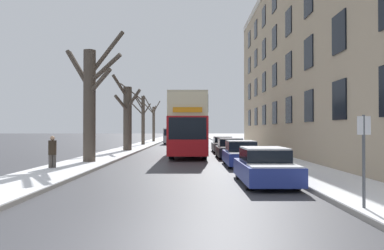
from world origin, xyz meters
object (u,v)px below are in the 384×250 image
at_px(bare_tree_left_3, 153,121).
at_px(double_decker_bus, 188,123).
at_px(bare_tree_left_2, 142,117).
at_px(oncoming_van, 171,136).
at_px(street_sign_post, 363,157).
at_px(parked_car_2, 230,149).
at_px(bare_tree_left_1, 127,116).
at_px(parked_car_3, 222,145).
at_px(bare_tree_left_0, 90,99).
at_px(parked_car_0, 264,167).
at_px(parked_car_1, 241,154).
at_px(pedestrian_left_sidewalk, 52,152).

xyz_separation_m(bare_tree_left_3, double_decker_bus, (5.67, -26.27, -0.81)).
height_order(bare_tree_left_2, oncoming_van, bare_tree_left_2).
bearing_deg(street_sign_post, parked_car_2, 94.96).
height_order(bare_tree_left_1, parked_car_3, bare_tree_left_1).
distance_m(bare_tree_left_1, double_decker_bus, 6.92).
distance_m(bare_tree_left_0, double_decker_bus, 8.61).
bearing_deg(street_sign_post, bare_tree_left_2, 106.83).
distance_m(parked_car_0, parked_car_1, 6.14).
distance_m(parked_car_0, parked_car_3, 17.36).
relative_size(double_decker_bus, parked_car_2, 2.64).
bearing_deg(double_decker_bus, pedestrian_left_sidewalk, -123.76).
xyz_separation_m(bare_tree_left_3, oncoming_van, (3.12, -5.38, -2.16)).
height_order(bare_tree_left_1, oncoming_van, bare_tree_left_1).
relative_size(bare_tree_left_3, double_decker_bus, 0.69).
xyz_separation_m(bare_tree_left_1, oncoming_van, (2.94, 16.72, -2.04)).
bearing_deg(parked_car_0, pedestrian_left_sidewalk, 157.68).
bearing_deg(double_decker_bus, bare_tree_left_2, 110.55).
bearing_deg(bare_tree_left_3, street_sign_post, -77.28).
distance_m(bare_tree_left_1, bare_tree_left_2, 11.36).
xyz_separation_m(parked_car_3, oncoming_van, (-5.50, 17.05, 0.51)).
bearing_deg(oncoming_van, parked_car_0, -80.92).
xyz_separation_m(parked_car_1, street_sign_post, (1.38, -10.67, 0.72)).
distance_m(bare_tree_left_0, pedestrian_left_sidewalk, 4.39).
bearing_deg(bare_tree_left_1, double_decker_bus, -37.32).
distance_m(bare_tree_left_0, parked_car_0, 11.55).
xyz_separation_m(parked_car_3, street_sign_post, (1.38, -21.88, 0.71)).
height_order(parked_car_0, parked_car_3, parked_car_3).
distance_m(bare_tree_left_2, double_decker_bus, 16.61).
height_order(bare_tree_left_2, street_sign_post, bare_tree_left_2).
relative_size(bare_tree_left_1, pedestrian_left_sidewalk, 3.95).
height_order(pedestrian_left_sidewalk, street_sign_post, street_sign_post).
relative_size(bare_tree_left_2, pedestrian_left_sidewalk, 4.47).
xyz_separation_m(double_decker_bus, oncoming_van, (-2.54, 20.89, -1.36)).
relative_size(double_decker_bus, parked_car_1, 2.62).
distance_m(parked_car_2, street_sign_post, 15.96).
xyz_separation_m(parked_car_0, parked_car_2, (-0.00, 11.36, 0.02)).
distance_m(parked_car_1, oncoming_van, 28.80).
xyz_separation_m(bare_tree_left_0, double_decker_bus, (5.60, 6.42, -1.26)).
bearing_deg(parked_car_3, street_sign_post, -86.40).
relative_size(parked_car_2, parked_car_3, 0.86).
height_order(bare_tree_left_3, oncoming_van, bare_tree_left_3).
height_order(bare_tree_left_1, double_decker_bus, bare_tree_left_1).
distance_m(bare_tree_left_2, parked_car_3, 14.88).
distance_m(bare_tree_left_3, parked_car_0, 40.80).
xyz_separation_m(bare_tree_left_0, parked_car_0, (8.56, -7.10, -3.15)).
relative_size(bare_tree_left_1, oncoming_van, 1.34).
relative_size(parked_car_0, pedestrian_left_sidewalk, 2.35).
height_order(bare_tree_left_2, parked_car_1, bare_tree_left_2).
bearing_deg(double_decker_bus, street_sign_post, -76.48).
bearing_deg(bare_tree_left_3, bare_tree_left_0, -89.89).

